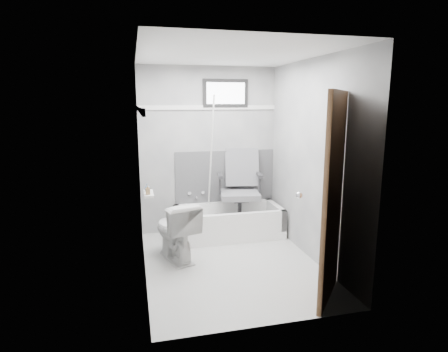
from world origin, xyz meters
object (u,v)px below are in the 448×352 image
object	(u,v)px
soap_bottle_b	(147,187)
office_chair	(240,189)
bathtub	(229,222)
toilet	(175,231)
soap_bottle_a	(148,190)
door	(376,206)

from	to	relation	value
soap_bottle_b	office_chair	bearing A→B (deg)	32.49
bathtub	toilet	xyz separation A→B (m)	(-0.83, -0.63, 0.15)
office_chair	soap_bottle_a	xyz separation A→B (m)	(-1.32, -0.98, 0.29)
door	office_chair	bearing A→B (deg)	105.01
office_chair	soap_bottle_b	bearing A→B (deg)	-137.63
office_chair	door	world-z (taller)	door
soap_bottle_a	soap_bottle_b	distance (m)	0.14
door	soap_bottle_b	world-z (taller)	door
toilet	soap_bottle_a	world-z (taller)	soap_bottle_a
office_chair	soap_bottle_b	xyz separation A→B (m)	(-1.32, -0.84, 0.28)
bathtub	office_chair	distance (m)	0.50
bathtub	soap_bottle_a	xyz separation A→B (m)	(-1.15, -0.95, 0.76)
office_chair	soap_bottle_b	size ratio (longest dim) A/B	12.78
bathtub	door	size ratio (longest dim) A/B	0.75
door	soap_bottle_a	xyz separation A→B (m)	(-1.92, 1.26, -0.03)
door	soap_bottle_a	size ratio (longest dim) A/B	18.98
soap_bottle_a	office_chair	bearing A→B (deg)	36.61
bathtub	office_chair	size ratio (longest dim) A/B	1.34
toilet	soap_bottle_b	size ratio (longest dim) A/B	8.46
office_chair	toilet	size ratio (longest dim) A/B	1.51
bathtub	toilet	distance (m)	1.05
bathtub	door	bearing A→B (deg)	-70.78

